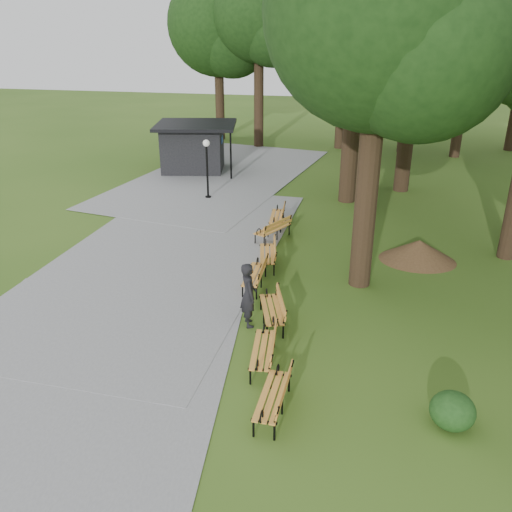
% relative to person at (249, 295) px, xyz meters
% --- Properties ---
extents(ground, '(100.00, 100.00, 0.00)m').
position_rel_person_xyz_m(ground, '(-0.23, 1.26, -0.95)').
color(ground, '#365919').
rests_on(ground, ground).
extents(path, '(12.00, 38.00, 0.06)m').
position_rel_person_xyz_m(path, '(-4.23, 4.26, -0.92)').
color(path, gray).
rests_on(path, ground).
extents(person, '(0.70, 0.82, 1.89)m').
position_rel_person_xyz_m(person, '(0.00, 0.00, 0.00)').
color(person, black).
rests_on(person, ground).
extents(kiosk, '(5.00, 4.55, 2.73)m').
position_rel_person_xyz_m(kiosk, '(-6.88, 16.18, 0.42)').
color(kiosk, black).
rests_on(kiosk, ground).
extents(lamp_post, '(0.32, 0.32, 2.85)m').
position_rel_person_xyz_m(lamp_post, '(-4.54, 11.23, 1.13)').
color(lamp_post, black).
rests_on(lamp_post, ground).
extents(dirt_mound, '(2.28, 2.28, 0.78)m').
position_rel_person_xyz_m(dirt_mound, '(4.97, 5.62, -0.56)').
color(dirt_mound, '#47301C').
rests_on(dirt_mound, ground).
extents(bench_0, '(0.70, 1.92, 0.88)m').
position_rel_person_xyz_m(bench_0, '(1.33, -3.56, -0.51)').
color(bench_0, orange).
rests_on(bench_0, ground).
extents(bench_1, '(0.83, 1.95, 0.88)m').
position_rel_person_xyz_m(bench_1, '(0.78, -1.84, -0.51)').
color(bench_1, orange).
rests_on(bench_1, ground).
extents(bench_2, '(1.17, 2.00, 0.88)m').
position_rel_person_xyz_m(bench_2, '(0.62, 0.19, -0.51)').
color(bench_2, orange).
rests_on(bench_2, ground).
extents(bench_3, '(0.68, 1.91, 0.88)m').
position_rel_person_xyz_m(bench_3, '(-0.33, 2.33, -0.51)').
color(bench_3, orange).
rests_on(bench_3, ground).
extents(bench_4, '(1.00, 1.99, 0.88)m').
position_rel_person_xyz_m(bench_4, '(-0.24, 4.06, -0.51)').
color(bench_4, orange).
rests_on(bench_4, ground).
extents(bench_5, '(1.43, 1.98, 0.88)m').
position_rel_person_xyz_m(bench_5, '(-0.50, 6.54, -0.51)').
color(bench_5, orange).
rests_on(bench_5, ground).
extents(bench_6, '(0.81, 1.95, 0.88)m').
position_rel_person_xyz_m(bench_6, '(-0.59, 8.04, -0.51)').
color(bench_6, orange).
rests_on(bench_6, ground).
extents(lawn_tree_0, '(6.48, 6.48, 11.41)m').
position_rel_person_xyz_m(lawn_tree_0, '(2.98, 3.28, 7.17)').
color(lawn_tree_0, black).
rests_on(lawn_tree_0, ground).
extents(lawn_tree_2, '(7.42, 7.42, 11.70)m').
position_rel_person_xyz_m(lawn_tree_2, '(2.08, 12.20, 7.00)').
color(lawn_tree_2, black).
rests_on(lawn_tree_2, ground).
extents(lawn_tree_4, '(7.70, 7.70, 12.43)m').
position_rel_person_xyz_m(lawn_tree_4, '(4.69, 14.56, 7.58)').
color(lawn_tree_4, black).
rests_on(lawn_tree_4, ground).
extents(tree_backdrop, '(36.06, 10.16, 16.25)m').
position_rel_person_xyz_m(tree_backdrop, '(6.56, 24.35, 7.18)').
color(tree_backdrop, black).
rests_on(tree_backdrop, ground).
extents(shrub_2, '(0.95, 0.95, 0.81)m').
position_rel_person_xyz_m(shrub_2, '(5.10, -3.21, -0.95)').
color(shrub_2, '#193D14').
rests_on(shrub_2, ground).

